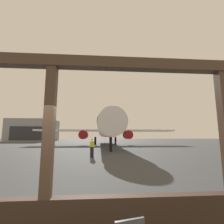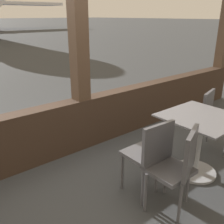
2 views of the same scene
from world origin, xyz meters
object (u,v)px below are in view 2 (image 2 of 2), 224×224
Objects in this scene: dining_table at (199,140)px; cafe_chair_window_right at (150,151)px; cafe_chair_aisle_left at (178,164)px; cafe_chair_window_left at (214,115)px.

cafe_chair_window_right reaches higher than dining_table.
cafe_chair_window_right is at bearing 173.60° from dining_table.
dining_table is 0.91× the size of cafe_chair_aisle_left.
cafe_chair_window_left is at bearing 18.16° from cafe_chair_aisle_left.
dining_table is 0.78m from cafe_chair_window_left.
cafe_chair_window_left is at bearing 5.86° from cafe_chair_window_right.
cafe_chair_window_left reaches higher than dining_table.
dining_table is 0.77m from cafe_chair_aisle_left.
dining_table is at bearing -162.02° from cafe_chair_window_left.
dining_table is 0.77m from cafe_chair_window_right.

